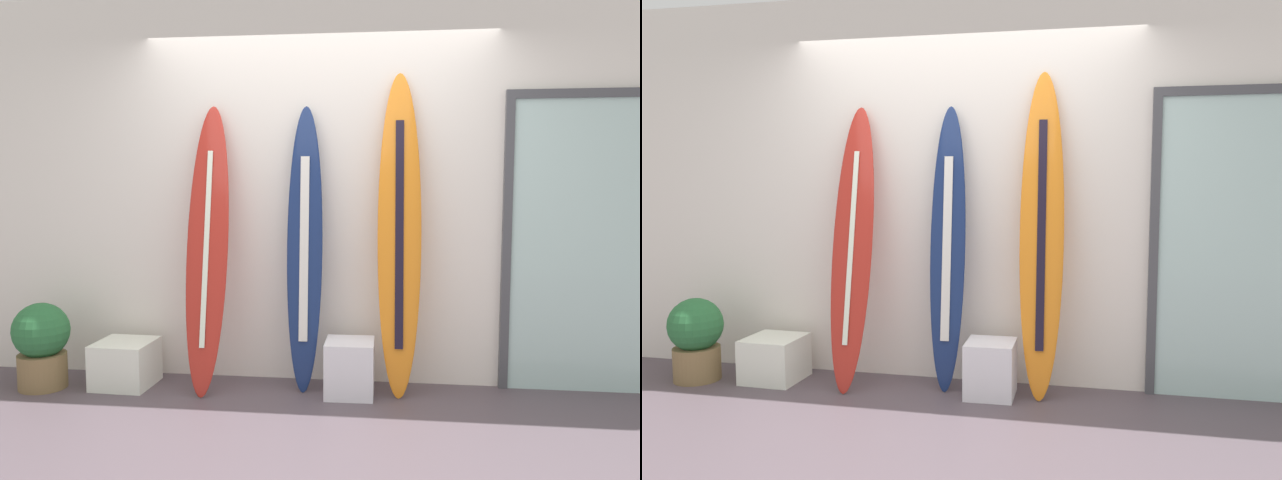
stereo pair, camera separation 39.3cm
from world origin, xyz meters
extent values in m
cube|color=#4F4249|center=(0.00, 0.00, -0.02)|extent=(8.00, 8.00, 0.04)
cube|color=white|center=(0.00, 1.30, 1.40)|extent=(7.20, 0.20, 2.80)
ellipsoid|color=#B0281E|center=(-0.74, 0.92, 1.00)|extent=(0.31, 0.51, 2.00)
cube|color=silver|center=(-0.74, 0.89, 1.01)|extent=(0.04, 0.31, 1.34)
ellipsoid|color=navy|center=(-0.07, 1.01, 1.00)|extent=(0.26, 0.32, 1.99)
cube|color=silver|center=(-0.07, 0.98, 1.00)|extent=(0.07, 0.17, 1.28)
ellipsoid|color=orange|center=(0.59, 1.00, 1.11)|extent=(0.32, 0.39, 2.21)
cube|color=black|center=(0.59, 0.97, 1.11)|extent=(0.07, 0.23, 1.54)
cube|color=white|center=(0.26, 0.89, 0.19)|extent=(0.34, 0.34, 0.38)
cube|color=white|center=(-1.36, 0.89, 0.16)|extent=(0.41, 0.41, 0.32)
cube|color=silver|center=(1.87, 1.18, 1.01)|extent=(1.03, 0.02, 2.02)
cube|color=#47474C|center=(1.33, 1.18, 1.01)|extent=(0.06, 0.06, 2.02)
cube|color=#47474C|center=(1.87, 1.18, 2.05)|extent=(1.15, 0.06, 0.06)
cylinder|color=olive|center=(-1.92, 0.77, 0.12)|extent=(0.33, 0.33, 0.25)
sphere|color=#296536|center=(-1.92, 0.77, 0.41)|extent=(0.39, 0.39, 0.39)
camera|label=1|loc=(0.59, -3.36, 1.50)|focal=35.78mm
camera|label=2|loc=(0.97, -3.29, 1.50)|focal=35.78mm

